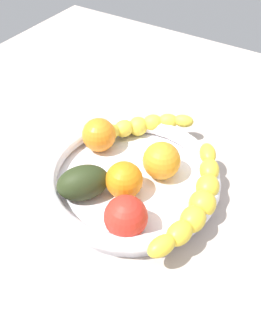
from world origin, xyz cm
name	(u,v)px	position (x,y,z in cm)	size (l,w,h in cm)	color
kitchen_counter	(130,192)	(0.00, 0.00, 1.50)	(120.00, 120.00, 3.00)	#B4A49B
fruit_bowl	(130,178)	(0.00, 0.00, 5.21)	(30.27, 30.27, 4.30)	white
banana_draped_left	(197,200)	(-0.23, -12.25, 7.22)	(25.82, 8.35, 4.60)	yellow
banana_draped_right	(139,127)	(10.91, 4.86, 6.96)	(16.53, 14.59, 4.18)	yellow
orange_front	(124,180)	(-2.92, -0.62, 7.64)	(6.13, 6.13, 6.13)	orange
orange_mid_left	(99,135)	(4.11, 9.40, 7.69)	(6.23, 6.23, 6.23)	orange
orange_mid_right	(162,161)	(4.11, -3.61, 7.81)	(6.46, 6.46, 6.46)	orange
tomato_red	(126,217)	(-9.10, -4.92, 7.84)	(6.51, 6.51, 6.51)	red
avocado_dark	(83,183)	(-6.71, 4.79, 7.37)	(8.52, 5.58, 5.86)	#2A3619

